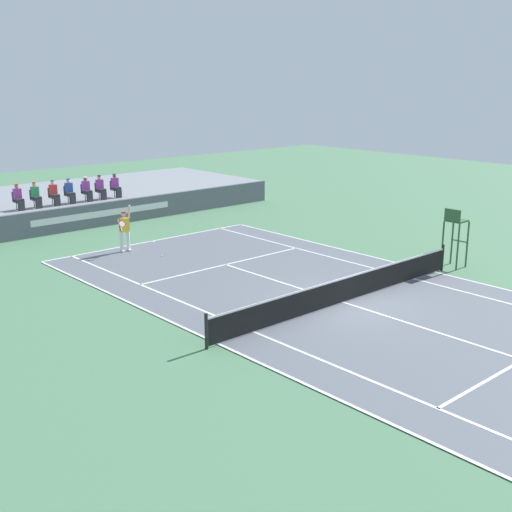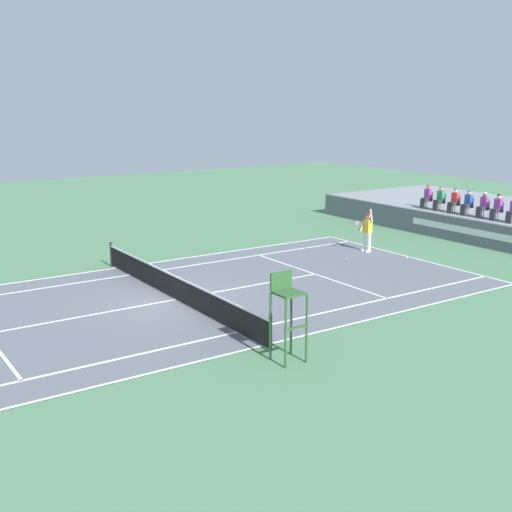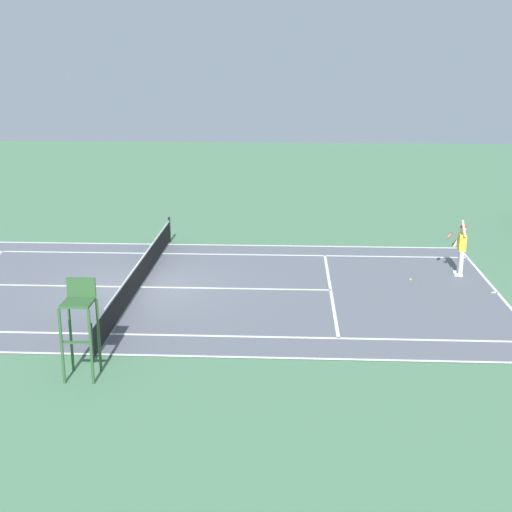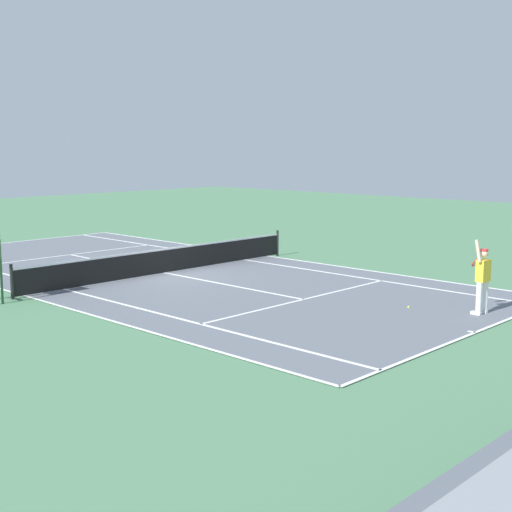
{
  "view_description": "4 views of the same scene",
  "coord_description": "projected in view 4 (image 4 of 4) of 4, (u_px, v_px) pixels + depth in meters",
  "views": [
    {
      "loc": [
        -16.48,
        -13.88,
        7.42
      ],
      "look_at": [
        -0.58,
        3.88,
        1.0
      ],
      "focal_mm": 46.17,
      "sensor_mm": 36.0,
      "label": 1
    },
    {
      "loc": [
        20.18,
        -10.04,
        6.88
      ],
      "look_at": [
        -0.58,
        3.88,
        1.0
      ],
      "focal_mm": 45.94,
      "sensor_mm": 36.0,
      "label": 2
    },
    {
      "loc": [
        22.18,
        4.98,
        7.63
      ],
      "look_at": [
        -0.58,
        3.88,
        1.0
      ],
      "focal_mm": 49.16,
      "sensor_mm": 36.0,
      "label": 3
    },
    {
      "loc": [
        15.93,
        19.65,
        4.54
      ],
      "look_at": [
        -0.58,
        3.88,
        1.0
      ],
      "focal_mm": 49.72,
      "sensor_mm": 36.0,
      "label": 4
    }
  ],
  "objects": [
    {
      "name": "ground_plane",
      "position": [
        167.0,
        274.0,
        25.49
      ],
      "size": [
        80.0,
        80.0,
        0.0
      ],
      "primitive_type": "plane",
      "color": "#4C7A56"
    },
    {
      "name": "court",
      "position": [
        167.0,
        274.0,
        25.49
      ],
      "size": [
        11.08,
        23.88,
        0.03
      ],
      "color": "slate",
      "rests_on": "ground"
    },
    {
      "name": "net",
      "position": [
        167.0,
        260.0,
        25.41
      ],
      "size": [
        11.98,
        0.1,
        1.07
      ],
      "color": "black",
      "rests_on": "ground"
    },
    {
      "name": "tennis_player",
      "position": [
        482.0,
        279.0,
        19.17
      ],
      "size": [
        0.78,
        0.62,
        2.08
      ],
      "color": "white",
      "rests_on": "ground"
    },
    {
      "name": "tennis_ball",
      "position": [
        409.0,
        307.0,
        20.06
      ],
      "size": [
        0.07,
        0.07,
        0.07
      ],
      "primitive_type": "sphere",
      "color": "#D1E533",
      "rests_on": "ground"
    }
  ]
}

